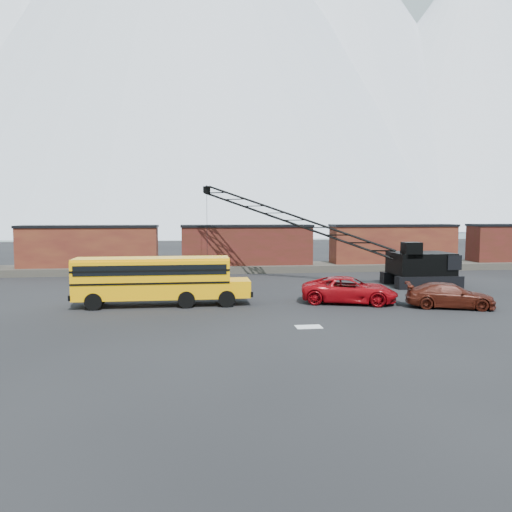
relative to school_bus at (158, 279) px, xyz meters
The scene contains 11 objects.
ground 8.81m from the school_bus, 22.96° to the right, with size 160.00×160.00×0.00m, color black.
mountain_ridge 294.13m from the school_bus, 87.10° to the left, with size 800.00×340.00×240.00m.
gravel_berm 20.31m from the school_bus, 66.92° to the left, with size 120.00×5.00×0.70m, color #4B453D.
boxcar_west_near 20.33m from the school_bus, 113.38° to the left, with size 13.70×3.10×4.17m.
boxcar_mid 20.28m from the school_bus, 66.92° to the left, with size 13.70×3.10×4.17m.
boxcar_east_near 30.35m from the school_bus, 37.89° to the left, with size 13.70×3.10×4.17m.
snow_patch 11.34m from the school_bus, 41.10° to the right, with size 1.40×0.90×0.02m, color silver.
school_bus is the anchor object (origin of this frame).
red_pickup 12.89m from the school_bus, ahead, with size 2.96×6.41×1.78m, color #95070E.
maroon_suv 19.05m from the school_bus, ahead, with size 2.24×5.51×1.60m, color #3F130B.
crawler_crane 16.24m from the school_bus, 41.63° to the left, with size 20.87×11.05×8.83m.
Camera 1 is at (-5.66, -29.81, 6.15)m, focal length 35.00 mm.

